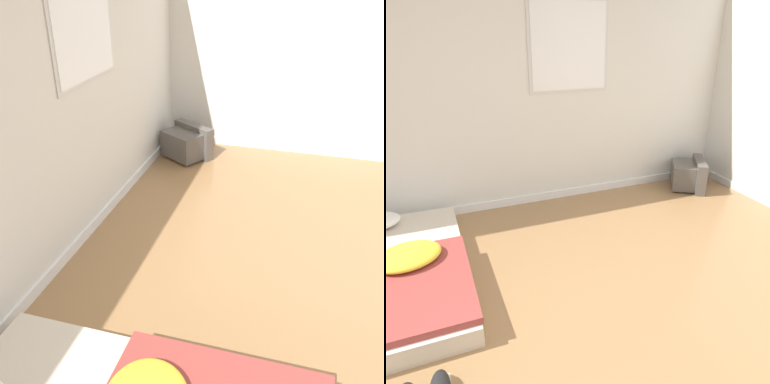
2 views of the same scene
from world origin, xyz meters
The scene contains 3 objects.
wall_back centered at (0.01, 2.70, 1.29)m, with size 8.37×0.08×2.60m.
mattress_bed centered at (-0.89, 1.61, 0.11)m, with size 1.13×1.88×0.29m.
crt_tv centered at (2.48, 2.33, 0.18)m, with size 0.58×0.62×0.37m.
Camera 2 is at (-0.47, -1.17, 1.83)m, focal length 35.00 mm.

